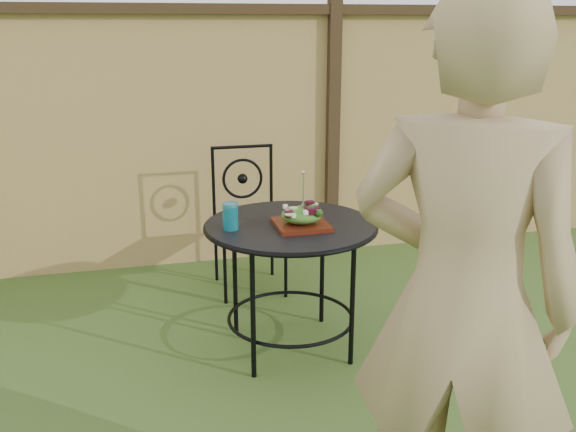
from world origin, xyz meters
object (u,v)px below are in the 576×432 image
(diner, at_px, (462,305))
(salad_plate, at_px, (301,225))
(patio_chair, at_px, (247,215))
(patio_table, at_px, (291,248))

(diner, distance_m, salad_plate, 1.51)
(diner, height_order, salad_plate, diner)
(patio_chair, distance_m, diner, 2.53)
(diner, bearing_deg, salad_plate, -49.87)
(patio_chair, bearing_deg, salad_plate, -84.39)
(salad_plate, bearing_deg, patio_table, 118.19)
(patio_table, xyz_separation_m, patio_chair, (-0.06, 0.92, -0.08))
(patio_chair, height_order, salad_plate, patio_chair)
(patio_table, relative_size, diner, 0.49)
(patio_table, height_order, salad_plate, salad_plate)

